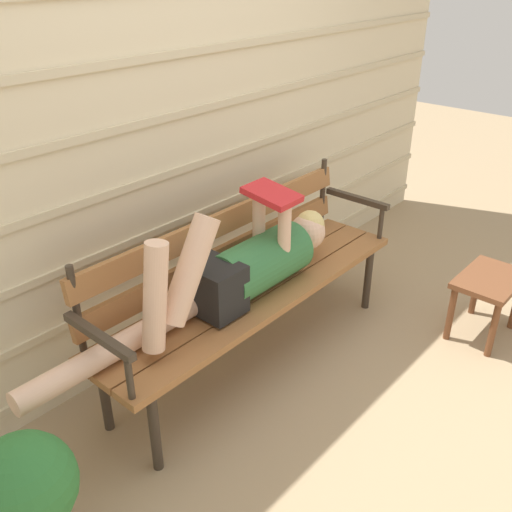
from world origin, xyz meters
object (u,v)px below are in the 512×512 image
Objects in this scene: potted_plant at (28,499)px; reclining_person at (240,269)px; park_bench at (246,276)px; footstool at (488,289)px.

reclining_person is at bearing 8.48° from potted_plant.
park_bench is 4.30× the size of footstool.
reclining_person is 1.28m from potted_plant.
park_bench is at bearing 10.57° from potted_plant.
potted_plant is (-1.35, -0.25, -0.16)m from park_bench.
park_bench is at bearing 30.39° from reclining_person.
reclining_person is 4.06× the size of footstool.
park_bench is 0.18m from reclining_person.
park_bench reaches higher than footstool.
potted_plant is (-1.23, -0.18, -0.28)m from reclining_person.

